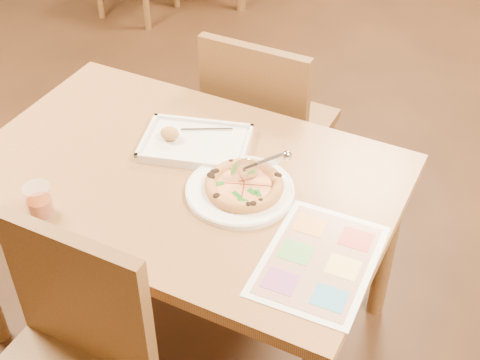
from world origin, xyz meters
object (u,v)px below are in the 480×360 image
at_px(pizza, 244,185).
at_px(appetizer_tray, 194,144).
at_px(chair_far, 263,115).
at_px(plate, 240,191).
at_px(pizza_cutter, 259,166).
at_px(dining_table, 182,194).
at_px(menu, 319,260).
at_px(glass_tumbler, 40,202).
at_px(chair_near, 65,352).

distance_m(pizza, appetizer_tray, 0.28).
relative_size(chair_far, plate, 1.47).
relative_size(plate, pizza, 1.38).
height_order(pizza, pizza_cutter, pizza_cutter).
height_order(dining_table, pizza_cutter, pizza_cutter).
relative_size(chair_far, menu, 1.20).
bearing_deg(plate, pizza, 32.60).
xyz_separation_m(dining_table, appetizer_tray, (-0.03, 0.13, 0.10)).
bearing_deg(menu, glass_tumbler, -166.76).
bearing_deg(chair_near, glass_tumbler, 133.66).
bearing_deg(plate, chair_far, 108.57).
distance_m(chair_near, glass_tumbler, 0.42).
height_order(dining_table, plate, plate).
xyz_separation_m(chair_far, pizza_cutter, (0.24, -0.57, 0.24)).
bearing_deg(glass_tumbler, appetizer_tray, 63.95).
relative_size(dining_table, appetizer_tray, 3.37).
bearing_deg(pizza, appetizer_tray, 151.77).
bearing_deg(pizza_cutter, dining_table, 154.60).
relative_size(pizza_cutter, glass_tumbler, 1.47).
height_order(pizza_cutter, menu, pizza_cutter).
height_order(chair_far, pizza, chair_far).
relative_size(pizza_cutter, appetizer_tray, 0.37).
height_order(chair_far, menu, chair_far).
xyz_separation_m(dining_table, chair_far, (-0.00, 0.60, -0.07)).
xyz_separation_m(pizza_cutter, glass_tumbler, (-0.50, -0.37, -0.05)).
bearing_deg(appetizer_tray, chair_far, 86.36).
bearing_deg(appetizer_tray, chair_near, -87.68).
height_order(chair_far, pizza_cutter, chair_far).
bearing_deg(menu, chair_near, -138.54).
xyz_separation_m(chair_far, glass_tumbler, (-0.26, -0.93, 0.20)).
bearing_deg(appetizer_tray, pizza, -28.23).
bearing_deg(chair_far, pizza, 109.61).
bearing_deg(dining_table, plate, -0.84).
bearing_deg(chair_far, dining_table, 90.00).
height_order(appetizer_tray, glass_tumbler, glass_tumbler).
relative_size(plate, pizza_cutter, 2.23).
height_order(chair_near, menu, chair_near).
xyz_separation_m(chair_far, menu, (0.51, -0.75, 0.16)).
relative_size(appetizer_tray, menu, 0.98).
height_order(chair_near, plate, chair_near).
relative_size(pizza, glass_tumbler, 2.39).
bearing_deg(chair_far, menu, 124.09).
height_order(dining_table, glass_tumbler, glass_tumbler).
height_order(plate, pizza, pizza).
bearing_deg(glass_tumbler, pizza_cutter, 36.27).
bearing_deg(appetizer_tray, pizza_cutter, -19.70).
distance_m(dining_table, appetizer_tray, 0.17).
bearing_deg(appetizer_tray, dining_table, -77.46).
bearing_deg(menu, pizza, 152.43).
xyz_separation_m(chair_near, pizza_cutter, (0.24, 0.64, 0.24)).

